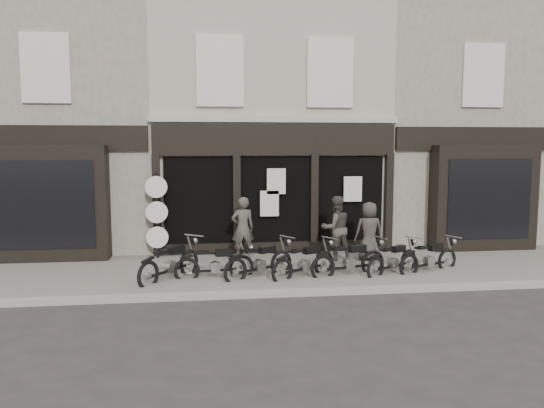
{
  "coord_description": "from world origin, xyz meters",
  "views": [
    {
      "loc": [
        -2.04,
        -12.49,
        3.32
      ],
      "look_at": [
        -0.28,
        1.6,
        1.72
      ],
      "focal_mm": 35.0,
      "sensor_mm": 36.0,
      "label": 1
    }
  ],
  "objects": [
    {
      "name": "motorcycle_6",
      "position": [
        3.6,
        0.18,
        0.37
      ],
      "size": [
        1.85,
        1.0,
        0.94
      ],
      "rotation": [
        0.0,
        0.0,
        0.39
      ],
      "color": "black",
      "rests_on": "ground"
    },
    {
      "name": "motorcycle_3",
      "position": [
        0.34,
        0.06,
        0.39
      ],
      "size": [
        1.81,
        1.31,
        0.97
      ],
      "rotation": [
        0.0,
        0.0,
        0.57
      ],
      "color": "black",
      "rests_on": "ground"
    },
    {
      "name": "advert_sign_post",
      "position": [
        -3.42,
        2.56,
        1.23
      ],
      "size": [
        0.62,
        0.4,
        2.52
      ],
      "rotation": [
        0.0,
        0.0,
        0.08
      ],
      "color": "black",
      "rests_on": "ground"
    },
    {
      "name": "motorcycle_1",
      "position": [
        -1.84,
        0.2,
        0.37
      ],
      "size": [
        1.96,
        0.53,
        0.94
      ],
      "rotation": [
        0.0,
        0.0,
        0.11
      ],
      "color": "black",
      "rests_on": "ground"
    },
    {
      "name": "motorcycle_2",
      "position": [
        -0.75,
        0.18,
        0.4
      ],
      "size": [
        1.86,
        1.35,
        1.0
      ],
      "rotation": [
        0.0,
        0.0,
        0.57
      ],
      "color": "black",
      "rests_on": "ground"
    },
    {
      "name": "motorcycle_0",
      "position": [
        -2.92,
        0.24,
        0.41
      ],
      "size": [
        1.51,
        1.85,
        1.04
      ],
      "rotation": [
        0.0,
        0.0,
        0.93
      ],
      "color": "black",
      "rests_on": "ground"
    },
    {
      "name": "motorcycle_5",
      "position": [
        2.61,
        0.11,
        0.37
      ],
      "size": [
        1.73,
        1.26,
        0.93
      ],
      "rotation": [
        0.0,
        0.0,
        0.57
      ],
      "color": "black",
      "rests_on": "ground"
    },
    {
      "name": "man_right",
      "position": [
        2.43,
        1.55,
        0.93
      ],
      "size": [
        0.81,
        0.54,
        1.63
      ],
      "primitive_type": "imported",
      "rotation": [
        0.0,
        0.0,
        3.17
      ],
      "color": "#3C3632",
      "rests_on": "pavement"
    },
    {
      "name": "pavement",
      "position": [
        0.0,
        0.9,
        0.06
      ],
      "size": [
        30.0,
        4.2,
        0.12
      ],
      "primitive_type": "cube",
      "color": "slate",
      "rests_on": "ground_plane"
    },
    {
      "name": "neighbour_left",
      "position": [
        -6.35,
        5.9,
        4.04
      ],
      "size": [
        5.6,
        6.73,
        8.34
      ],
      "color": "#9C9584",
      "rests_on": "ground"
    },
    {
      "name": "central_building",
      "position": [
        0.0,
        5.95,
        4.08
      ],
      "size": [
        7.3,
        6.22,
        8.34
      ],
      "color": "#A59F8D",
      "rests_on": "ground"
    },
    {
      "name": "man_left",
      "position": [
        -1.04,
        2.1,
        1.0
      ],
      "size": [
        0.69,
        0.5,
        1.76
      ],
      "primitive_type": "imported",
      "rotation": [
        0.0,
        0.0,
        3.27
      ],
      "color": "#443F37",
      "rests_on": "pavement"
    },
    {
      "name": "man_centre",
      "position": [
        1.53,
        1.71,
        1.01
      ],
      "size": [
        0.98,
        0.83,
        1.78
      ],
      "primitive_type": "imported",
      "rotation": [
        0.0,
        0.0,
        3.34
      ],
      "color": "#423C35",
      "rests_on": "pavement"
    },
    {
      "name": "neighbour_right",
      "position": [
        6.35,
        5.9,
        4.04
      ],
      "size": [
        5.6,
        6.73,
        8.34
      ],
      "color": "#9C9584",
      "rests_on": "ground"
    },
    {
      "name": "ground_plane",
      "position": [
        0.0,
        0.0,
        0.0
      ],
      "size": [
        90.0,
        90.0,
        0.0
      ],
      "primitive_type": "plane",
      "color": "#2D2B28",
      "rests_on": "ground"
    },
    {
      "name": "motorcycle_4",
      "position": [
        1.46,
        0.06,
        0.4
      ],
      "size": [
        2.04,
        0.86,
        1.0
      ],
      "rotation": [
        0.0,
        0.0,
        0.28
      ],
      "color": "black",
      "rests_on": "ground"
    },
    {
      "name": "kerb",
      "position": [
        0.0,
        -1.25,
        0.07
      ],
      "size": [
        30.0,
        0.25,
        0.13
      ],
      "primitive_type": "cube",
      "color": "gray",
      "rests_on": "ground_plane"
    }
  ]
}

